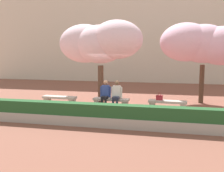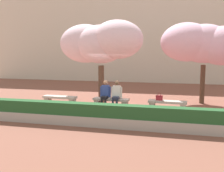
# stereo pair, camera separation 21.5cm
# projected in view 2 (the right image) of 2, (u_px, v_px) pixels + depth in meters

# --- Properties ---
(ground_plane) EXTENTS (100.00, 100.00, 0.00)m
(ground_plane) POSITION_uv_depth(u_px,v_px,m) (111.00, 108.00, 12.21)
(ground_plane) COLOR brown
(building_facade) EXTENTS (28.00, 4.00, 8.94)m
(building_facade) POSITION_uv_depth(u_px,v_px,m) (144.00, 30.00, 23.47)
(building_facade) COLOR beige
(building_facade) RESTS_ON ground
(stone_bench_west_end) EXTENTS (1.69, 0.50, 0.45)m
(stone_bench_west_end) POSITION_uv_depth(u_px,v_px,m) (60.00, 99.00, 12.77)
(stone_bench_west_end) COLOR #ADA89E
(stone_bench_west_end) RESTS_ON ground
(stone_bench_near_west) EXTENTS (1.69, 0.50, 0.45)m
(stone_bench_near_west) POSITION_uv_depth(u_px,v_px,m) (111.00, 101.00, 12.17)
(stone_bench_near_west) COLOR #ADA89E
(stone_bench_near_west) RESTS_ON ground
(stone_bench_center) EXTENTS (1.69, 0.50, 0.45)m
(stone_bench_center) POSITION_uv_depth(u_px,v_px,m) (167.00, 104.00, 11.57)
(stone_bench_center) COLOR #ADA89E
(stone_bench_center) RESTS_ON ground
(person_seated_left) EXTENTS (0.51, 0.69, 1.29)m
(person_seated_left) POSITION_uv_depth(u_px,v_px,m) (105.00, 93.00, 12.13)
(person_seated_left) COLOR black
(person_seated_left) RESTS_ON ground
(person_seated_right) EXTENTS (0.51, 0.68, 1.29)m
(person_seated_right) POSITION_uv_depth(u_px,v_px,m) (116.00, 93.00, 12.00)
(person_seated_right) COLOR black
(person_seated_right) RESTS_ON ground
(handbag) EXTENTS (0.30, 0.15, 0.34)m
(handbag) POSITION_uv_depth(u_px,v_px,m) (159.00, 97.00, 11.64)
(handbag) COLOR #A3232D
(handbag) RESTS_ON stone_bench_center
(cherry_tree_main) EXTENTS (4.44, 3.05, 4.15)m
(cherry_tree_main) POSITION_uv_depth(u_px,v_px,m) (101.00, 43.00, 13.39)
(cherry_tree_main) COLOR #513828
(cherry_tree_main) RESTS_ON ground
(cherry_tree_secondary) EXTENTS (4.22, 2.81, 4.05)m
(cherry_tree_secondary) POSITION_uv_depth(u_px,v_px,m) (203.00, 44.00, 12.90)
(cherry_tree_secondary) COLOR #513828
(cherry_tree_secondary) RESTS_ON ground
(planter_hedge_foreground) EXTENTS (10.41, 0.50, 0.80)m
(planter_hedge_foreground) POSITION_uv_depth(u_px,v_px,m) (90.00, 115.00, 9.25)
(planter_hedge_foreground) COLOR #ADA89E
(planter_hedge_foreground) RESTS_ON ground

